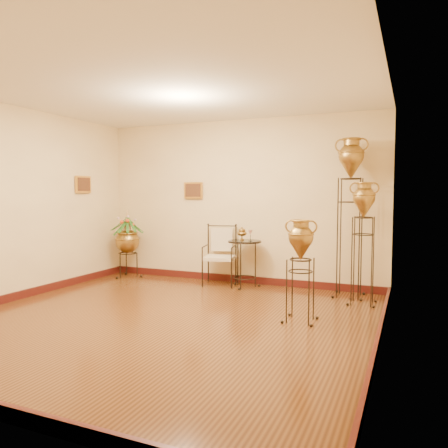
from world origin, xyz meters
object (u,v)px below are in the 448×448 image
at_px(amphora_mid, 363,242).
at_px(side_table, 245,263).
at_px(armchair, 219,255).
at_px(amphora_tall, 350,216).
at_px(planter_urn, 127,238).

distance_m(amphora_mid, side_table, 1.99).
bearing_deg(amphora_mid, armchair, 170.80).
bearing_deg(amphora_mid, side_table, 168.63).
bearing_deg(armchair, amphora_tall, -12.62).
xyz_separation_m(planter_urn, side_table, (2.31, 0.02, -0.31)).
bearing_deg(amphora_tall, amphora_mid, -58.89).
height_order(amphora_tall, side_table, amphora_tall).
relative_size(amphora_tall, side_table, 2.44).
bearing_deg(amphora_tall, armchair, 180.00).
bearing_deg(armchair, side_table, -12.50).
relative_size(amphora_tall, amphora_mid, 1.38).
height_order(amphora_mid, side_table, amphora_mid).
xyz_separation_m(amphora_mid, planter_urn, (-4.20, 0.37, -0.15)).
bearing_deg(planter_urn, armchair, 0.46).
bearing_deg(amphora_mid, amphora_tall, 121.11).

